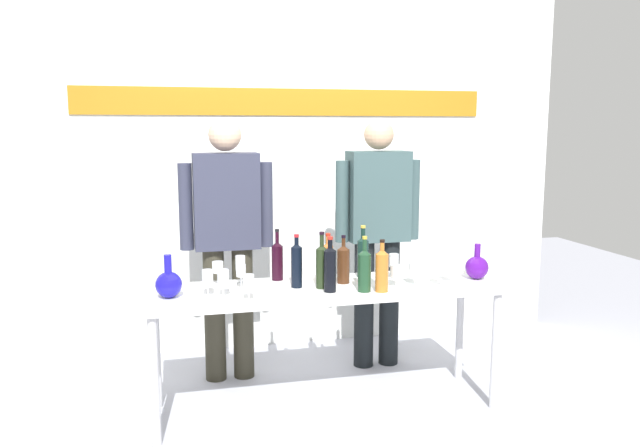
{
  "coord_description": "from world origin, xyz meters",
  "views": [
    {
      "loc": [
        -0.88,
        -3.51,
        1.7
      ],
      "look_at": [
        0.0,
        0.15,
        1.12
      ],
      "focal_mm": 35.07,
      "sensor_mm": 36.0,
      "label": 1
    }
  ],
  "objects_px": {
    "presenter_right": "(378,227)",
    "wine_glass_left_2": "(241,271)",
    "wine_bottle_1": "(363,255)",
    "wine_glass_left_0": "(218,268)",
    "wine_bottle_2": "(382,269)",
    "wine_glass_left_5": "(208,278)",
    "decanter_blue_right": "(477,267)",
    "wine_glass_left_1": "(223,277)",
    "decanter_blue_left": "(169,284)",
    "wine_bottle_6": "(330,268)",
    "presenter_left": "(227,232)",
    "wine_bottle_5": "(297,264)",
    "wine_glass_left_3": "(248,281)",
    "wine_bottle_8": "(343,263)",
    "wine_bottle_3": "(322,265)",
    "wine_bottle_4": "(277,260)",
    "wine_glass_right_1": "(396,271)",
    "wine_bottle_7": "(328,259)",
    "wine_glass_right_4": "(441,268)",
    "wine_glass_left_4": "(240,264)",
    "display_table": "(326,297)",
    "wine_glass_right_3": "(394,261)",
    "wine_bottle_0": "(364,269)",
    "wine_glass_right_2": "(415,269)",
    "wine_glass_right_0": "(451,266)"
  },
  "relations": [
    {
      "from": "presenter_right",
      "to": "wine_glass_left_2",
      "type": "distance_m",
      "value": 1.17
    },
    {
      "from": "wine_bottle_6",
      "to": "wine_bottle_2",
      "type": "bearing_deg",
      "value": -12.56
    },
    {
      "from": "decanter_blue_left",
      "to": "wine_glass_right_1",
      "type": "height_order",
      "value": "decanter_blue_left"
    },
    {
      "from": "decanter_blue_right",
      "to": "wine_glass_left_1",
      "type": "xyz_separation_m",
      "value": [
        -1.57,
        -0.06,
        0.04
      ]
    },
    {
      "from": "display_table",
      "to": "wine_glass_left_4",
      "type": "height_order",
      "value": "wine_glass_left_4"
    },
    {
      "from": "wine_bottle_2",
      "to": "wine_bottle_5",
      "type": "bearing_deg",
      "value": 155.32
    },
    {
      "from": "wine_bottle_2",
      "to": "wine_bottle_4",
      "type": "distance_m",
      "value": 0.68
    },
    {
      "from": "wine_glass_left_2",
      "to": "wine_glass_left_3",
      "type": "bearing_deg",
      "value": -88.1
    },
    {
      "from": "display_table",
      "to": "wine_glass_right_4",
      "type": "xyz_separation_m",
      "value": [
        0.67,
        -0.15,
        0.18
      ]
    },
    {
      "from": "decanter_blue_right",
      "to": "wine_glass_right_4",
      "type": "xyz_separation_m",
      "value": [
        -0.29,
        -0.11,
        0.03
      ]
    },
    {
      "from": "wine_bottle_4",
      "to": "wine_bottle_8",
      "type": "bearing_deg",
      "value": -24.17
    },
    {
      "from": "presenter_left",
      "to": "wine_bottle_5",
      "type": "distance_m",
      "value": 0.69
    },
    {
      "from": "wine_bottle_3",
      "to": "decanter_blue_right",
      "type": "bearing_deg",
      "value": -0.46
    },
    {
      "from": "wine_glass_left_1",
      "to": "wine_glass_right_1",
      "type": "distance_m",
      "value": 1.01
    },
    {
      "from": "wine_bottle_5",
      "to": "wine_glass_left_3",
      "type": "height_order",
      "value": "wine_bottle_5"
    },
    {
      "from": "wine_glass_left_2",
      "to": "wine_glass_left_4",
      "type": "height_order",
      "value": "wine_glass_left_4"
    },
    {
      "from": "wine_bottle_2",
      "to": "wine_glass_left_5",
      "type": "relative_size",
      "value": 2.02
    },
    {
      "from": "presenter_right",
      "to": "wine_glass_left_2",
      "type": "xyz_separation_m",
      "value": [
        -1.02,
        -0.55,
        -0.14
      ]
    },
    {
      "from": "wine_glass_left_0",
      "to": "wine_bottle_5",
      "type": "bearing_deg",
      "value": -21.35
    },
    {
      "from": "decanter_blue_left",
      "to": "wine_bottle_6",
      "type": "height_order",
      "value": "wine_bottle_6"
    },
    {
      "from": "display_table",
      "to": "wine_bottle_0",
      "type": "relative_size",
      "value": 6.57
    },
    {
      "from": "wine_glass_left_3",
      "to": "wine_bottle_1",
      "type": "bearing_deg",
      "value": 27.48
    },
    {
      "from": "presenter_left",
      "to": "wine_glass_left_1",
      "type": "distance_m",
      "value": 0.73
    },
    {
      "from": "display_table",
      "to": "wine_glass_right_3",
      "type": "bearing_deg",
      "value": 9.35
    },
    {
      "from": "wine_bottle_8",
      "to": "wine_glass_left_3",
      "type": "bearing_deg",
      "value": -155.8
    },
    {
      "from": "wine_glass_left_4",
      "to": "presenter_left",
      "type": "bearing_deg",
      "value": 95.77
    },
    {
      "from": "wine_bottle_6",
      "to": "wine_bottle_7",
      "type": "bearing_deg",
      "value": 77.97
    },
    {
      "from": "wine_bottle_4",
      "to": "wine_bottle_6",
      "type": "distance_m",
      "value": 0.43
    },
    {
      "from": "decanter_blue_left",
      "to": "wine_bottle_3",
      "type": "height_order",
      "value": "wine_bottle_3"
    },
    {
      "from": "wine_glass_left_3",
      "to": "wine_glass_left_5",
      "type": "xyz_separation_m",
      "value": [
        -0.21,
        0.17,
        -0.01
      ]
    },
    {
      "from": "wine_bottle_1",
      "to": "wine_bottle_8",
      "type": "relative_size",
      "value": 1.12
    },
    {
      "from": "wine_bottle_1",
      "to": "wine_glass_left_0",
      "type": "bearing_deg",
      "value": 179.26
    },
    {
      "from": "presenter_right",
      "to": "wine_glass_left_0",
      "type": "height_order",
      "value": "presenter_right"
    },
    {
      "from": "wine_bottle_1",
      "to": "wine_bottle_2",
      "type": "relative_size",
      "value": 1.08
    },
    {
      "from": "decanter_blue_right",
      "to": "wine_glass_left_1",
      "type": "relative_size",
      "value": 1.42
    },
    {
      "from": "decanter_blue_left",
      "to": "wine_glass_left_3",
      "type": "height_order",
      "value": "decanter_blue_left"
    },
    {
      "from": "wine_glass_left_0",
      "to": "wine_glass_left_3",
      "type": "xyz_separation_m",
      "value": [
        0.13,
        -0.41,
        0.01
      ]
    },
    {
      "from": "wine_glass_right_0",
      "to": "wine_glass_right_4",
      "type": "relative_size",
      "value": 0.97
    },
    {
      "from": "wine_bottle_1",
      "to": "wine_bottle_8",
      "type": "xyz_separation_m",
      "value": [
        -0.16,
        -0.13,
        -0.01
      ]
    },
    {
      "from": "wine_bottle_7",
      "to": "wine_glass_left_0",
      "type": "xyz_separation_m",
      "value": [
        -0.68,
        0.01,
        -0.02
      ]
    },
    {
      "from": "decanter_blue_right",
      "to": "wine_bottle_6",
      "type": "xyz_separation_m",
      "value": [
        -0.97,
        -0.08,
        0.07
      ]
    },
    {
      "from": "wine_glass_left_3",
      "to": "wine_glass_left_4",
      "type": "distance_m",
      "value": 0.42
    },
    {
      "from": "wine_bottle_2",
      "to": "wine_glass_right_4",
      "type": "distance_m",
      "value": 0.39
    },
    {
      "from": "wine_bottle_8",
      "to": "wine_glass_left_0",
      "type": "bearing_deg",
      "value": 169.35
    },
    {
      "from": "wine_glass_left_0",
      "to": "wine_glass_right_2",
      "type": "bearing_deg",
      "value": -13.95
    },
    {
      "from": "wine_glass_right_4",
      "to": "decanter_blue_left",
      "type": "bearing_deg",
      "value": 176.18
    },
    {
      "from": "wine_glass_left_2",
      "to": "wine_glass_left_4",
      "type": "distance_m",
      "value": 0.14
    },
    {
      "from": "wine_bottle_2",
      "to": "wine_bottle_7",
      "type": "distance_m",
      "value": 0.43
    },
    {
      "from": "display_table",
      "to": "wine_bottle_0",
      "type": "distance_m",
      "value": 0.32
    },
    {
      "from": "wine_bottle_2",
      "to": "wine_bottle_8",
      "type": "xyz_separation_m",
      "value": [
        -0.16,
        0.24,
        -0.01
      ]
    }
  ]
}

